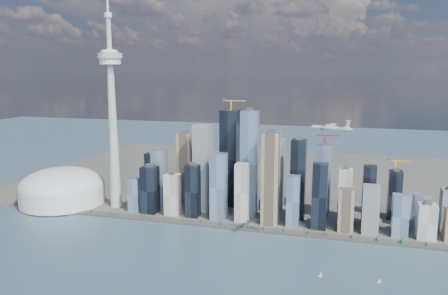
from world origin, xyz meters
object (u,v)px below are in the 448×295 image
(needle_tower, at_px, (112,109))
(dome_stadium, at_px, (62,188))
(airplane, at_px, (331,128))
(sailboat_west, at_px, (320,275))
(sailboat_east, at_px, (379,281))

(needle_tower, height_order, dome_stadium, needle_tower)
(airplane, relative_size, sailboat_west, 6.76)
(needle_tower, relative_size, sailboat_east, 63.54)
(sailboat_west, bearing_deg, needle_tower, 162.53)
(airplane, bearing_deg, sailboat_east, -19.59)
(airplane, bearing_deg, needle_tower, 175.51)
(airplane, xyz_separation_m, sailboat_west, (-4.40, -61.18, -227.40))
(dome_stadium, xyz_separation_m, sailboat_west, (630.77, -221.79, -36.03))
(needle_tower, relative_size, dome_stadium, 2.75)
(needle_tower, relative_size, sailboat_west, 51.85)
(airplane, xyz_separation_m, sailboat_east, (84.27, -57.08, -228.02))
(dome_stadium, bearing_deg, airplane, -14.19)
(airplane, distance_m, sailboat_east, 249.71)
(dome_stadium, xyz_separation_m, sailboat_east, (719.44, -217.69, -36.66))
(dome_stadium, bearing_deg, sailboat_east, -16.83)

